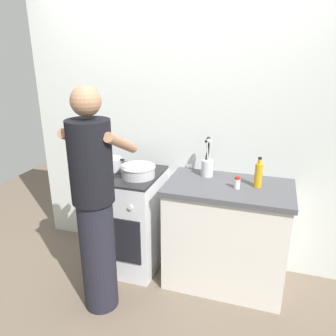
{
  "coord_description": "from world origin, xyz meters",
  "views": [
    {
      "loc": [
        0.83,
        -2.29,
        1.9
      ],
      "look_at": [
        0.05,
        0.12,
        1.0
      ],
      "focal_mm": 35.3,
      "sensor_mm": 36.0,
      "label": 1
    }
  ],
  "objects": [
    {
      "name": "countertop",
      "position": [
        0.55,
        0.15,
        0.45
      ],
      "size": [
        1.0,
        0.6,
        0.9
      ],
      "color": "silver",
      "rests_on": "ground"
    },
    {
      "name": "utensil_crock",
      "position": [
        0.34,
        0.3,
        1.0
      ],
      "size": [
        0.1,
        0.1,
        0.34
      ],
      "color": "silver",
      "rests_on": "countertop"
    },
    {
      "name": "spice_bottle",
      "position": [
        0.61,
        0.1,
        0.95
      ],
      "size": [
        0.04,
        0.04,
        0.09
      ],
      "color": "silver",
      "rests_on": "countertop"
    },
    {
      "name": "back_wall",
      "position": [
        0.2,
        0.5,
        1.25
      ],
      "size": [
        3.2,
        0.1,
        2.5
      ],
      "color": "silver",
      "rests_on": "ground"
    },
    {
      "name": "pot",
      "position": [
        -0.49,
        0.17,
        0.96
      ],
      "size": [
        0.25,
        0.18,
        0.12
      ],
      "color": "#B2B2B7",
      "rests_on": "stove_range"
    },
    {
      "name": "person",
      "position": [
        -0.32,
        -0.43,
        0.86
      ],
      "size": [
        0.41,
        0.5,
        1.7
      ],
      "color": "black",
      "rests_on": "ground"
    },
    {
      "name": "stove_range",
      "position": [
        -0.35,
        0.15,
        0.45
      ],
      "size": [
        0.6,
        0.62,
        0.9
      ],
      "color": "silver",
      "rests_on": "ground"
    },
    {
      "name": "ground",
      "position": [
        0.0,
        0.0,
        0.0
      ],
      "size": [
        6.0,
        6.0,
        0.0
      ],
      "primitive_type": "plane",
      "color": "#6B5B4C"
    },
    {
      "name": "oil_bottle",
      "position": [
        0.76,
        0.19,
        1.0
      ],
      "size": [
        0.06,
        0.06,
        0.24
      ],
      "color": "gold",
      "rests_on": "countertop"
    },
    {
      "name": "mixing_bowl",
      "position": [
        -0.21,
        0.1,
        0.95
      ],
      "size": [
        0.3,
        0.3,
        0.1
      ],
      "color": "#B7B7BC",
      "rests_on": "stove_range"
    }
  ]
}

